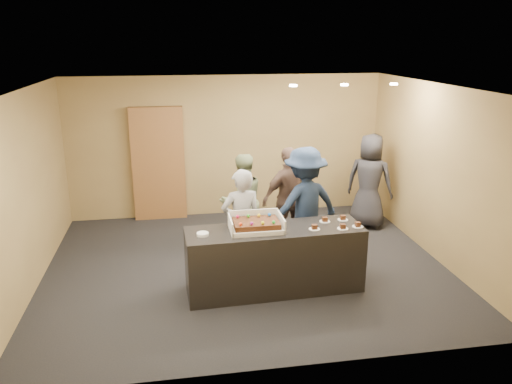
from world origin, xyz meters
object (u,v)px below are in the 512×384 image
at_px(person_dark_suit, 369,181).
at_px(person_sage_man, 242,201).
at_px(cake_box, 256,226).
at_px(person_brown_extra, 290,198).
at_px(serving_counter, 274,259).
at_px(person_navy_man, 305,205).
at_px(person_server_grey, 241,223).
at_px(storage_cabinet, 158,164).
at_px(sheet_cake, 256,223).
at_px(plate_stack, 203,234).

bearing_deg(person_dark_suit, person_sage_man, 49.17).
bearing_deg(cake_box, person_brown_extra, 60.65).
height_order(serving_counter, person_dark_suit, person_dark_suit).
bearing_deg(cake_box, person_navy_man, 44.10).
relative_size(person_server_grey, person_dark_suit, 0.93).
height_order(storage_cabinet, person_dark_suit, storage_cabinet).
distance_m(person_sage_man, person_brown_extra, 0.78).
distance_m(cake_box, person_navy_man, 1.26).
height_order(person_server_grey, person_dark_suit, person_dark_suit).
bearing_deg(person_server_grey, person_navy_man, -167.99).
bearing_deg(serving_counter, cake_box, 171.66).
bearing_deg(person_server_grey, person_brown_extra, -143.41).
relative_size(person_sage_man, person_brown_extra, 0.94).
xyz_separation_m(sheet_cake, person_sage_man, (0.03, 1.57, -0.21)).
distance_m(sheet_cake, person_navy_man, 1.28).
distance_m(sheet_cake, person_brown_extra, 1.65).
distance_m(sheet_cake, person_sage_man, 1.58).
distance_m(sheet_cake, plate_stack, 0.72).
xyz_separation_m(cake_box, plate_stack, (-0.72, -0.11, -0.03)).
xyz_separation_m(person_navy_man, person_brown_extra, (-0.11, 0.54, -0.05)).
height_order(plate_stack, person_navy_man, person_navy_man).
relative_size(storage_cabinet, person_sage_man, 1.36).
bearing_deg(person_dark_suit, person_server_grey, 68.12).
relative_size(cake_box, person_brown_extra, 0.42).
distance_m(storage_cabinet, person_dark_suit, 3.93).
height_order(storage_cabinet, person_sage_man, storage_cabinet).
bearing_deg(plate_stack, storage_cabinet, 100.69).
height_order(person_sage_man, person_brown_extra, person_brown_extra).
xyz_separation_m(serving_counter, person_sage_man, (-0.23, 1.57, 0.34)).
bearing_deg(storage_cabinet, sheet_cake, -67.32).
distance_m(storage_cabinet, person_server_grey, 2.95).
bearing_deg(serving_counter, plate_stack, -177.85).
height_order(cake_box, person_sage_man, person_sage_man).
bearing_deg(storage_cabinet, plate_stack, -79.31).
xyz_separation_m(storage_cabinet, cake_box, (1.33, -3.17, -0.13)).
bearing_deg(serving_counter, person_server_grey, 123.86).
bearing_deg(person_brown_extra, storage_cabinet, -57.85).
bearing_deg(cake_box, person_dark_suit, 40.65).
relative_size(person_sage_man, person_navy_man, 0.88).
distance_m(cake_box, person_brown_extra, 1.63).
relative_size(serving_counter, person_sage_man, 1.51).
bearing_deg(cake_box, serving_counter, -5.85).
relative_size(storage_cabinet, person_navy_man, 1.19).
bearing_deg(person_brown_extra, plate_stack, 26.71).
bearing_deg(sheet_cake, person_brown_extra, 61.08).
relative_size(sheet_cake, person_navy_man, 0.33).
height_order(cake_box, person_navy_man, person_navy_man).
height_order(serving_counter, sheet_cake, sheet_cake).
height_order(serving_counter, person_navy_man, person_navy_man).
distance_m(serving_counter, plate_stack, 1.08).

